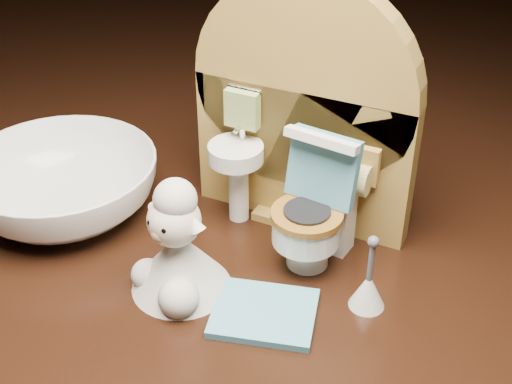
% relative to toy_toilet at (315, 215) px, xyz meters
% --- Properties ---
extents(backdrop_panel, '(0.13, 0.05, 0.15)m').
position_rel_toy_toilet_xyz_m(backdrop_panel, '(-0.02, 0.03, 0.04)').
color(backdrop_panel, olive).
rests_on(backdrop_panel, ground).
extents(toy_toilet, '(0.04, 0.05, 0.08)m').
position_rel_toy_toilet_xyz_m(toy_toilet, '(0.00, 0.00, 0.00)').
color(toy_toilet, white).
rests_on(toy_toilet, ground).
extents(bath_mat, '(0.06, 0.05, 0.00)m').
position_rel_toy_toilet_xyz_m(bath_mat, '(-0.00, -0.06, -0.03)').
color(bath_mat, '#539DB7').
rests_on(bath_mat, ground).
extents(toilet_brush, '(0.02, 0.02, 0.04)m').
position_rel_toy_toilet_xyz_m(toilet_brush, '(0.04, -0.03, -0.02)').
color(toilet_brush, white).
rests_on(toilet_brush, ground).
extents(plush_lamb, '(0.05, 0.05, 0.07)m').
position_rel_toy_toilet_xyz_m(plush_lamb, '(-0.05, -0.06, -0.00)').
color(plush_lamb, silver).
rests_on(plush_lamb, ground).
extents(ceramic_bowl, '(0.13, 0.13, 0.04)m').
position_rel_toy_toilet_xyz_m(ceramic_bowl, '(-0.15, -0.02, -0.01)').
color(ceramic_bowl, white).
rests_on(ceramic_bowl, ground).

